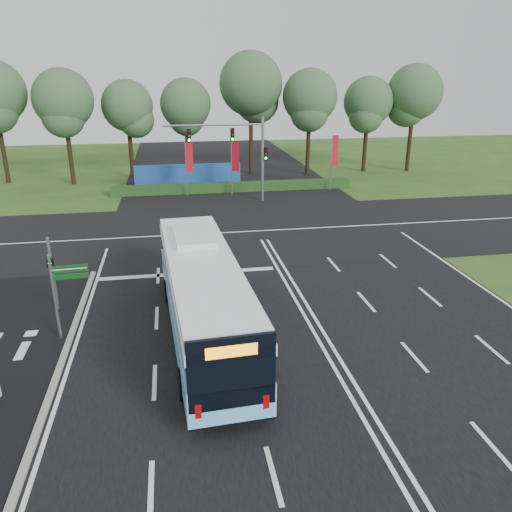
# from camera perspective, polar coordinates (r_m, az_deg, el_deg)

# --- Properties ---
(ground) EXTENTS (120.00, 120.00, 0.00)m
(ground) POSITION_cam_1_polar(r_m,az_deg,el_deg) (23.66, 4.98, -5.89)
(ground) COLOR #27501A
(ground) RESTS_ON ground
(road_main) EXTENTS (20.00, 120.00, 0.04)m
(road_main) POSITION_cam_1_polar(r_m,az_deg,el_deg) (23.65, 4.98, -5.85)
(road_main) COLOR black
(road_main) RESTS_ON ground
(road_cross) EXTENTS (120.00, 14.00, 0.05)m
(road_cross) POSITION_cam_1_polar(r_m,az_deg,el_deg) (34.56, 0.02, 2.84)
(road_cross) COLOR black
(road_cross) RESTS_ON ground
(kerb_strip) EXTENTS (0.25, 18.00, 0.12)m
(kerb_strip) POSITION_cam_1_polar(r_m,az_deg,el_deg) (20.83, -21.25, -11.06)
(kerb_strip) COLOR gray
(kerb_strip) RESTS_ON ground
(city_bus) EXTENTS (3.46, 13.03, 3.70)m
(city_bus) POSITION_cam_1_polar(r_m,az_deg,el_deg) (20.49, -6.05, -4.49)
(city_bus) COLOR #6BBDF8
(city_bus) RESTS_ON ground
(pedestrian_signal) EXTENTS (0.29, 0.42, 3.55)m
(pedestrian_signal) POSITION_cam_1_polar(r_m,az_deg,el_deg) (24.31, -22.26, -1.68)
(pedestrian_signal) COLOR gray
(pedestrian_signal) RESTS_ON ground
(street_sign) EXTENTS (1.46, 0.17, 3.75)m
(street_sign) POSITION_cam_1_polar(r_m,az_deg,el_deg) (21.39, -21.30, -3.22)
(street_sign) COLOR gray
(street_sign) RESTS_ON ground
(banner_flag_left) EXTENTS (0.68, 0.27, 4.80)m
(banner_flag_left) POSITION_cam_1_polar(r_m,az_deg,el_deg) (44.53, -7.73, 10.73)
(banner_flag_left) COLOR gray
(banner_flag_left) RESTS_ON ground
(banner_flag_mid) EXTENTS (0.67, 0.34, 4.90)m
(banner_flag_mid) POSITION_cam_1_polar(r_m,az_deg,el_deg) (44.43, -2.51, 10.95)
(banner_flag_mid) COLOR gray
(banner_flag_mid) RESTS_ON ground
(banner_flag_right) EXTENTS (0.71, 0.34, 5.16)m
(banner_flag_right) POSITION_cam_1_polar(r_m,az_deg,el_deg) (46.87, 8.90, 11.42)
(banner_flag_right) COLOR gray
(banner_flag_right) RESTS_ON ground
(traffic_light_gantry) EXTENTS (8.41, 0.28, 7.00)m
(traffic_light_gantry) POSITION_cam_1_polar(r_m,az_deg,el_deg) (41.79, -1.71, 12.42)
(traffic_light_gantry) COLOR gray
(traffic_light_gantry) RESTS_ON ground
(hedge) EXTENTS (22.00, 1.20, 0.80)m
(hedge) POSITION_cam_1_polar(r_m,az_deg,el_deg) (46.43, -2.62, 7.86)
(hedge) COLOR #193915
(hedge) RESTS_ON ground
(blue_hoarding) EXTENTS (10.00, 0.30, 2.20)m
(blue_hoarding) POSITION_cam_1_polar(r_m,az_deg,el_deg) (48.42, -7.77, 9.07)
(blue_hoarding) COLOR #1B4893
(blue_hoarding) RESTS_ON ground
(eucalyptus_row) EXTENTS (47.95, 8.15, 12.48)m
(eucalyptus_row) POSITION_cam_1_polar(r_m,az_deg,el_deg) (52.65, -4.18, 17.83)
(eucalyptus_row) COLOR black
(eucalyptus_row) RESTS_ON ground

